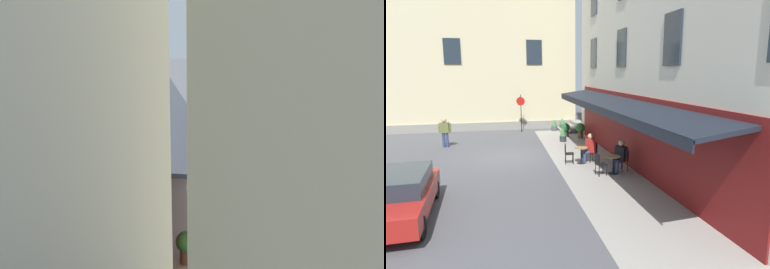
# 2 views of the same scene
# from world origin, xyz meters

# --- Properties ---
(ground_plane) EXTENTS (70.00, 70.00, 0.00)m
(ground_plane) POSITION_xyz_m (0.00, 0.00, 0.00)
(ground_plane) COLOR #4C4C51
(sidewalk_cafe_terrace) EXTENTS (20.50, 3.20, 0.01)m
(sidewalk_cafe_terrace) POSITION_xyz_m (-3.25, -3.40, 0.00)
(sidewalk_cafe_terrace) COLOR gray
(sidewalk_cafe_terrace) RESTS_ON ground_plane
(cafe_table_near_entrance) EXTENTS (0.60, 0.60, 0.75)m
(cafe_table_near_entrance) POSITION_xyz_m (-3.85, -3.91, 0.49)
(cafe_table_near_entrance) COLOR black
(cafe_table_near_entrance) RESTS_ON ground_plane
(cafe_chair_black_corner_left) EXTENTS (0.46, 0.46, 0.91)m
(cafe_chair_black_corner_left) POSITION_xyz_m (-3.96, -3.28, 0.55)
(cafe_chair_black_corner_left) COLOR black
(cafe_chair_black_corner_left) RESTS_ON ground_plane
(cafe_chair_black_by_window) EXTENTS (0.54, 0.54, 0.91)m
(cafe_chair_black_by_window) POSITION_xyz_m (-3.54, -4.46, 0.55)
(cafe_chair_black_by_window) COLOR black
(cafe_chair_black_by_window) RESTS_ON ground_plane
(cafe_table_mid_terrace) EXTENTS (0.60, 0.60, 0.75)m
(cafe_table_mid_terrace) POSITION_xyz_m (-1.99, -3.00, 0.49)
(cafe_table_mid_terrace) COLOR black
(cafe_table_mid_terrace) RESTS_ON ground_plane
(cafe_chair_black_near_door) EXTENTS (0.45, 0.45, 0.91)m
(cafe_chair_black_near_door) POSITION_xyz_m (-1.90, -2.38, 0.55)
(cafe_chair_black_near_door) COLOR black
(cafe_chair_black_near_door) RESTS_ON ground_plane
(cafe_chair_black_kerbside) EXTENTS (0.49, 0.49, 0.91)m
(cafe_chair_black_kerbside) POSITION_xyz_m (-1.83, -3.61, 0.55)
(cafe_chair_black_kerbside) COLOR black
(cafe_chair_black_kerbside) RESTS_ON ground_plane
(seated_patron_in_black) EXTENTS (0.65, 0.68, 1.36)m
(seated_patron_in_black) POSITION_xyz_m (-3.65, -4.27, 0.72)
(seated_patron_in_black) COLOR navy
(seated_patron_in_black) RESTS_ON ground_plane
(seated_companion_in_red) EXTENTS (0.69, 0.65, 1.36)m
(seated_companion_in_red) POSITION_xyz_m (-1.89, -3.40, 0.72)
(seated_companion_in_red) COLOR navy
(seated_companion_in_red) RESTS_ON ground_plane
(no_parking_sign) EXTENTS (0.21, 0.56, 2.60)m
(no_parking_sign) POSITION_xyz_m (6.83, -0.88, 1.79)
(no_parking_sign) COLOR black
(no_parking_sign) RESTS_ON ground_plane
(potted_plant_under_sign) EXTENTS (0.59, 0.59, 0.95)m
(potted_plant_under_sign) POSITION_xyz_m (3.84, -4.37, 0.57)
(potted_plant_under_sign) COLOR brown
(potted_plant_under_sign) RESTS_ON ground_plane
(potted_plant_entrance_right) EXTENTS (0.58, 0.58, 0.88)m
(potted_plant_entrance_right) POSITION_xyz_m (4.57, -3.56, 0.49)
(potted_plant_entrance_right) COLOR #2D2D33
(potted_plant_entrance_right) RESTS_ON ground_plane
(potted_plant_mid_terrace) EXTENTS (0.41, 0.41, 0.94)m
(potted_plant_mid_terrace) POSITION_xyz_m (3.03, -3.10, 0.46)
(potted_plant_mid_terrace) COLOR #2D2D33
(potted_plant_mid_terrace) RESTS_ON ground_plane
(parked_car_red) EXTENTS (4.38, 1.99, 1.33)m
(parked_car_red) POSITION_xyz_m (-6.53, 3.51, 0.71)
(parked_car_red) COLOR #A81E19
(parked_car_red) RESTS_ON ground_plane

